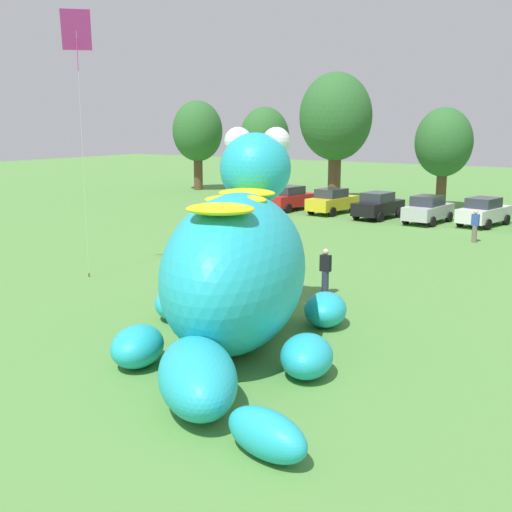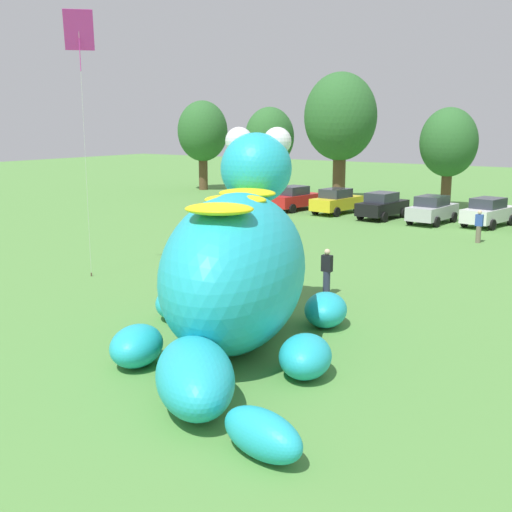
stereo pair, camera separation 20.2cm
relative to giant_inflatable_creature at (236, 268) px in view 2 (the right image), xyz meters
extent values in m
plane|color=#568E42|center=(-0.07, -0.49, -2.20)|extent=(160.00, 160.00, 0.00)
ellipsoid|color=#23B2C6|center=(-0.02, 0.01, -0.07)|extent=(6.57, 8.48, 4.27)
ellipsoid|color=#23B2C6|center=(-1.34, 2.95, 2.53)|extent=(3.07, 3.19, 2.25)
sphere|color=white|center=(-2.05, 3.01, 3.37)|extent=(0.90, 0.90, 0.90)
sphere|color=white|center=(-0.91, 3.51, 3.37)|extent=(0.90, 0.90, 0.90)
ellipsoid|color=yellow|center=(-0.72, 1.57, 1.90)|extent=(2.12, 1.95, 0.28)
ellipsoid|color=yellow|center=(-0.02, 0.01, 1.90)|extent=(2.12, 1.95, 0.28)
ellipsoid|color=yellow|center=(0.75, -1.73, 1.90)|extent=(2.12, 1.95, 0.28)
ellipsoid|color=#23B2C6|center=(-3.04, 0.94, -1.68)|extent=(1.94, 2.20, 1.04)
ellipsoid|color=#23B2C6|center=(1.29, 2.88, -1.68)|extent=(1.94, 2.20, 1.04)
ellipsoid|color=#23B2C6|center=(-1.16, -2.79, -1.68)|extent=(1.94, 2.20, 1.04)
ellipsoid|color=#23B2C6|center=(2.82, -1.01, -1.68)|extent=(1.94, 2.20, 1.04)
ellipsoid|color=#23B2C6|center=(1.76, -3.98, -1.46)|extent=(3.61, 3.64, 1.50)
ellipsoid|color=#23B2C6|center=(4.16, -4.92, -1.75)|extent=(2.12, 1.37, 0.91)
cube|color=red|center=(-13.36, 25.36, -1.48)|extent=(2.25, 4.29, 0.80)
cube|color=#2D333D|center=(-13.38, 25.21, -0.78)|extent=(1.75, 2.15, 0.60)
cylinder|color=black|center=(-14.03, 26.73, -1.88)|extent=(0.33, 0.67, 0.64)
cylinder|color=black|center=(-12.35, 26.50, -1.88)|extent=(0.33, 0.67, 0.64)
cylinder|color=black|center=(-14.38, 24.21, -1.88)|extent=(0.33, 0.67, 0.64)
cylinder|color=black|center=(-12.70, 23.98, -1.88)|extent=(0.33, 0.67, 0.64)
cube|color=yellow|center=(-10.07, 25.48, -1.48)|extent=(2.16, 4.27, 0.80)
cube|color=#2D333D|center=(-10.09, 25.33, -0.78)|extent=(1.71, 2.13, 0.60)
cylinder|color=black|center=(-10.77, 26.84, -1.88)|extent=(0.31, 0.66, 0.64)
cylinder|color=black|center=(-9.08, 26.65, -1.88)|extent=(0.31, 0.66, 0.64)
cylinder|color=black|center=(-11.06, 24.32, -1.88)|extent=(0.31, 0.66, 0.64)
cylinder|color=black|center=(-9.37, 24.12, -1.88)|extent=(0.31, 0.66, 0.64)
cube|color=black|center=(-6.53, 25.03, -1.48)|extent=(2.11, 4.25, 0.80)
cube|color=#2D333D|center=(-6.55, 24.88, -0.78)|extent=(1.69, 2.11, 0.60)
cylinder|color=black|center=(-7.25, 26.38, -1.88)|extent=(0.30, 0.66, 0.64)
cylinder|color=black|center=(-5.56, 26.21, -1.88)|extent=(0.30, 0.66, 0.64)
cylinder|color=black|center=(-7.51, 23.86, -1.88)|extent=(0.30, 0.66, 0.64)
cylinder|color=black|center=(-5.82, 23.68, -1.88)|extent=(0.30, 0.66, 0.64)
cube|color=#B7BABF|center=(-3.18, 24.91, -1.48)|extent=(2.04, 4.23, 0.80)
cube|color=#2D333D|center=(-3.19, 24.76, -0.78)|extent=(1.65, 2.09, 0.60)
cylinder|color=black|center=(-3.92, 26.25, -1.88)|extent=(0.29, 0.66, 0.64)
cylinder|color=black|center=(-2.23, 26.10, -1.88)|extent=(0.29, 0.66, 0.64)
cylinder|color=black|center=(-4.13, 23.71, -1.88)|extent=(0.29, 0.66, 0.64)
cylinder|color=black|center=(-2.44, 23.57, -1.88)|extent=(0.29, 0.66, 0.64)
cube|color=white|center=(-0.02, 25.74, -1.48)|extent=(2.41, 4.34, 0.80)
cube|color=#2D333D|center=(-0.05, 25.59, -0.78)|extent=(1.82, 2.20, 0.60)
cylinder|color=black|center=(-0.63, 27.14, -1.88)|extent=(0.35, 0.67, 0.64)
cylinder|color=black|center=(1.04, 26.83, -1.88)|extent=(0.35, 0.67, 0.64)
cylinder|color=black|center=(-1.08, 24.64, -1.88)|extent=(0.35, 0.67, 0.64)
cylinder|color=black|center=(0.59, 24.33, -1.88)|extent=(0.35, 0.67, 0.64)
cylinder|color=brown|center=(-27.67, 32.95, -0.79)|extent=(0.81, 0.81, 2.82)
ellipsoid|color=#2D662D|center=(-27.67, 32.95, 3.11)|extent=(4.52, 4.52, 5.42)
cylinder|color=brown|center=(-20.39, 32.90, -0.90)|extent=(0.74, 0.74, 2.60)
ellipsoid|color=#2D662D|center=(-20.39, 32.90, 2.68)|extent=(4.15, 4.15, 4.99)
cylinder|color=brown|center=(-13.12, 31.67, -0.47)|extent=(0.99, 0.99, 3.47)
ellipsoid|color=#2D662D|center=(-13.12, 31.67, 4.33)|extent=(5.56, 5.56, 6.67)
cylinder|color=brown|center=(-4.75, 32.01, -0.94)|extent=(0.72, 0.72, 2.52)
ellipsoid|color=#2D662D|center=(-4.75, 32.01, 2.54)|extent=(4.03, 4.03, 4.84)
cylinder|color=#2D334C|center=(-0.44, 6.16, -1.76)|extent=(0.26, 0.26, 0.88)
cube|color=black|center=(-0.44, 6.16, -1.02)|extent=(0.38, 0.22, 0.60)
sphere|color=beige|center=(-0.44, 6.16, -0.60)|extent=(0.22, 0.22, 0.22)
cylinder|color=#726656|center=(1.07, 19.87, -1.76)|extent=(0.26, 0.26, 0.88)
cube|color=#2D4CA5|center=(1.07, 19.87, -1.02)|extent=(0.38, 0.22, 0.60)
sphere|color=beige|center=(1.07, 19.87, -0.60)|extent=(0.22, 0.22, 0.22)
cylinder|color=brown|center=(-9.76, 3.37, -2.13)|extent=(0.06, 0.06, 0.15)
cylinder|color=silver|center=(-9.76, 3.37, 2.66)|extent=(0.01, 0.01, 9.43)
cube|color=#D833A5|center=(-9.76, 3.37, 7.38)|extent=(1.13, 1.13, 1.44)
cylinder|color=#D833A5|center=(-9.76, 3.37, 6.48)|extent=(0.03, 0.03, 1.20)
camera|label=1|loc=(10.32, -14.51, 4.00)|focal=46.19mm
camera|label=2|loc=(10.48, -14.40, 4.00)|focal=46.19mm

